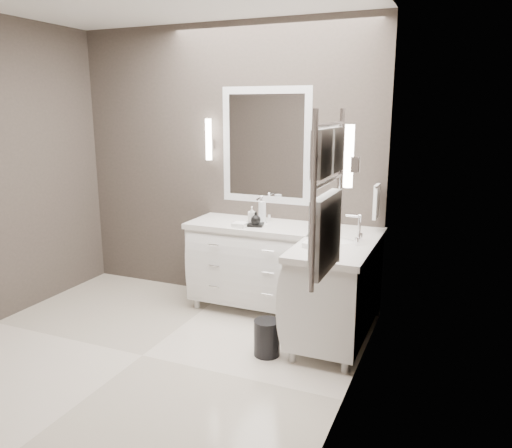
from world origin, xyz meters
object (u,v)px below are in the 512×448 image
at_px(waste_bin, 267,338).
at_px(vanity_back, 255,260).
at_px(towel_ladder, 327,206).
at_px(vanity_right, 337,283).

bearing_deg(waste_bin, vanity_back, 118.41).
xyz_separation_m(towel_ladder, waste_bin, (-0.65, 0.79, -1.25)).
bearing_deg(towel_ladder, vanity_right, 99.84).
distance_m(vanity_back, towel_ladder, 2.16).
bearing_deg(vanity_back, waste_bin, -61.59).
relative_size(vanity_back, waste_bin, 4.31).
distance_m(towel_ladder, waste_bin, 1.62).
height_order(vanity_back, vanity_right, same).
bearing_deg(towel_ladder, vanity_back, 124.10).
bearing_deg(waste_bin, vanity_right, 50.02).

